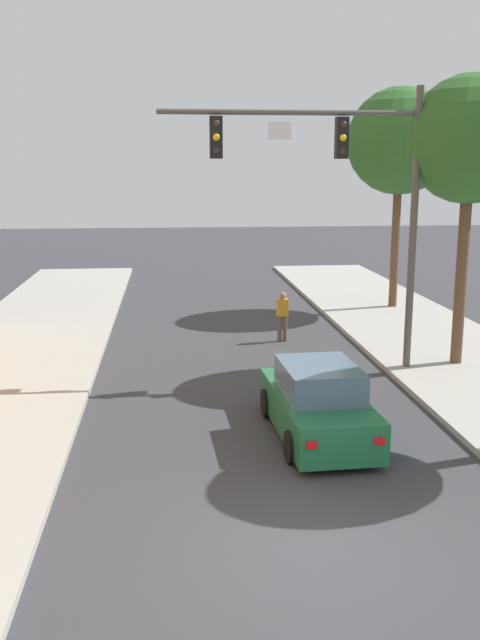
{
  "coord_description": "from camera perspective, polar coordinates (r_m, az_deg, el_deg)",
  "views": [
    {
      "loc": [
        -1.95,
        -9.32,
        5.51
      ],
      "look_at": [
        -0.28,
        6.97,
        2.0
      ],
      "focal_mm": 39.29,
      "sensor_mm": 36.0,
      "label": 1
    }
  ],
  "objects": [
    {
      "name": "street_tree_second",
      "position": [
        20.23,
        18.25,
        13.68
      ],
      "size": [
        3.43,
        3.43,
        7.89
      ],
      "color": "brown",
      "rests_on": "sidewalk_right"
    },
    {
      "name": "car_lead_green",
      "position": [
        14.84,
        6.31,
        -6.79
      ],
      "size": [
        1.97,
        4.3,
        1.6
      ],
      "color": "#1E663D",
      "rests_on": "ground"
    },
    {
      "name": "street_tree_third",
      "position": [
        28.38,
        12.9,
        13.96
      ],
      "size": [
        4.08,
        4.08,
        8.49
      ],
      "color": "brown",
      "rests_on": "sidewalk_right"
    },
    {
      "name": "ground_plane",
      "position": [
        11.0,
        5.45,
        -18.02
      ],
      "size": [
        120.0,
        120.0,
        0.0
      ],
      "primitive_type": "plane",
      "color": "#38383D"
    },
    {
      "name": "traffic_signal_mast",
      "position": [
        18.85,
        8.44,
        11.51
      ],
      "size": [
        6.88,
        0.38,
        7.5
      ],
      "color": "#514C47",
      "rests_on": "sidewalk_right"
    },
    {
      "name": "pedestrian_crossing_road",
      "position": [
        22.88,
        3.48,
        0.49
      ],
      "size": [
        0.36,
        0.22,
        1.64
      ],
      "color": "brown",
      "rests_on": "ground"
    }
  ]
}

